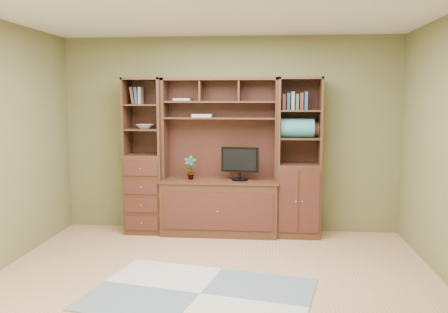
# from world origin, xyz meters

# --- Properties ---
(room) EXTENTS (4.60, 4.10, 2.64)m
(room) POSITION_xyz_m (0.00, 0.00, 1.30)
(room) COLOR tan
(room) RESTS_ON ground
(center_hutch) EXTENTS (1.54, 0.53, 2.05)m
(center_hutch) POSITION_xyz_m (-0.11, 1.73, 1.02)
(center_hutch) COLOR #432617
(center_hutch) RESTS_ON ground
(left_tower) EXTENTS (0.50, 0.45, 2.05)m
(left_tower) POSITION_xyz_m (-1.11, 1.77, 1.02)
(left_tower) COLOR #432617
(left_tower) RESTS_ON ground
(right_tower) EXTENTS (0.55, 0.45, 2.05)m
(right_tower) POSITION_xyz_m (0.92, 1.77, 1.02)
(right_tower) COLOR #432617
(right_tower) RESTS_ON ground
(rug) EXTENTS (2.22, 1.70, 0.01)m
(rug) POSITION_xyz_m (-0.08, -0.24, 0.01)
(rug) COLOR #9AA1A0
(rug) RESTS_ON ground
(monitor) EXTENTS (0.51, 0.29, 0.59)m
(monitor) POSITION_xyz_m (0.16, 1.70, 1.03)
(monitor) COLOR black
(monitor) RESTS_ON center_hutch
(orchid) EXTENTS (0.17, 0.11, 0.31)m
(orchid) POSITION_xyz_m (-0.49, 1.70, 0.89)
(orchid) COLOR #A04836
(orchid) RESTS_ON center_hutch
(magazines) EXTENTS (0.26, 0.19, 0.04)m
(magazines) POSITION_xyz_m (-0.35, 1.82, 1.56)
(magazines) COLOR #B4A999
(magazines) RESTS_ON center_hutch
(bowl) EXTENTS (0.23, 0.23, 0.06)m
(bowl) POSITION_xyz_m (-1.10, 1.77, 1.42)
(bowl) COLOR beige
(bowl) RESTS_ON left_tower
(blanket_teal) EXTENTS (0.42, 0.24, 0.24)m
(blanket_teal) POSITION_xyz_m (0.89, 1.73, 1.41)
(blanket_teal) COLOR teal
(blanket_teal) RESTS_ON right_tower
(blanket_red) EXTENTS (0.35, 0.19, 0.19)m
(blanket_red) POSITION_xyz_m (1.00, 1.85, 1.39)
(blanket_red) COLOR brown
(blanket_red) RESTS_ON right_tower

